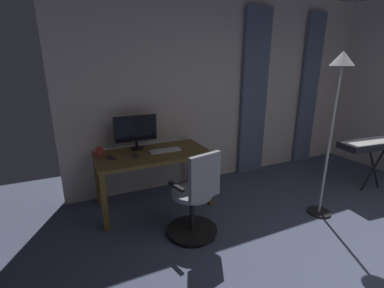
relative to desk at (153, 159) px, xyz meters
name	(u,v)px	position (x,y,z in m)	size (l,w,h in m)	color
back_room_partition	(230,89)	(-1.45, -0.52, 0.78)	(5.10, 0.10, 2.84)	beige
curtain_left_panel	(309,92)	(-3.04, -0.41, 0.67)	(0.37, 0.06, 2.61)	slate
curtain_right_panel	(254,96)	(-1.84, -0.41, 0.67)	(0.47, 0.06, 2.61)	slate
desk	(153,159)	(0.00, 0.00, 0.00)	(1.42, 0.75, 0.72)	brown
office_chair	(196,199)	(-0.20, 0.85, -0.19)	(0.56, 0.56, 0.98)	black
computer_monitor	(136,130)	(0.14, -0.26, 0.34)	(0.56, 0.18, 0.44)	black
computer_keyboard	(165,150)	(-0.16, 0.01, 0.10)	(0.40, 0.13, 0.02)	white
cell_phone_by_monitor	(135,156)	(0.23, 0.03, 0.09)	(0.07, 0.14, 0.01)	#333338
cell_phone_face_up	(111,158)	(0.51, -0.02, 0.09)	(0.07, 0.14, 0.01)	#232328
mug_coffee	(99,151)	(0.63, -0.19, 0.14)	(0.13, 0.09, 0.10)	#CC3D33
piano_keyboard	(379,144)	(-3.05, 0.93, 0.07)	(1.27, 0.44, 0.77)	black
floor_lamp	(337,94)	(-1.81, 1.09, 0.85)	(0.28, 0.28, 1.94)	black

